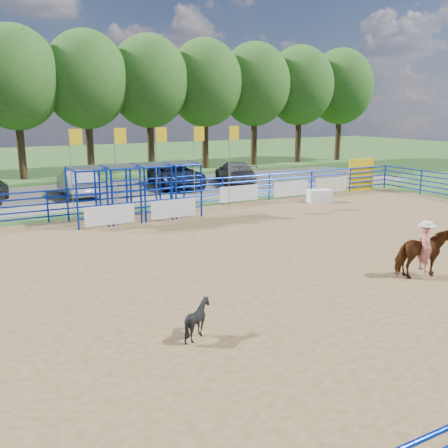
{
  "coord_description": "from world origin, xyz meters",
  "views": [
    {
      "loc": [
        -9.64,
        -13.2,
        5.04
      ],
      "look_at": [
        -1.85,
        1.0,
        1.3
      ],
      "focal_mm": 40.0,
      "sensor_mm": 36.0,
      "label": 1
    }
  ],
  "objects": [
    {
      "name": "horse_and_rider",
      "position": [
        2.66,
        -3.41,
        0.89
      ],
      "size": [
        1.9,
        1.14,
        2.45
      ],
      "color": "brown",
      "rests_on": "arena_dirt"
    },
    {
      "name": "car_b",
      "position": [
        -3.15,
        16.66,
        0.78
      ],
      "size": [
        1.65,
        4.71,
        1.55
      ],
      "primitive_type": "imported",
      "rotation": [
        0.0,
        0.0,
        3.14
      ],
      "color": "#919499",
      "rests_on": "gravel_strip"
    },
    {
      "name": "car_d",
      "position": [
        7.67,
        16.74,
        0.76
      ],
      "size": [
        3.53,
        5.56,
        1.5
      ],
      "primitive_type": "imported",
      "rotation": [
        0.0,
        0.0,
        2.84
      ],
      "color": "#4F4F51",
      "rests_on": "gravel_strip"
    },
    {
      "name": "perimeter_fence",
      "position": [
        0.0,
        0.0,
        0.75
      ],
      "size": [
        30.1,
        20.1,
        1.5
      ],
      "color": "#0723A5",
      "rests_on": "ground"
    },
    {
      "name": "arena_dirt",
      "position": [
        0.0,
        0.0,
        0.01
      ],
      "size": [
        30.0,
        20.0,
        0.02
      ],
      "primitive_type": "cube",
      "color": "olive",
      "rests_on": "ground"
    },
    {
      "name": "ground",
      "position": [
        0.0,
        0.0,
        0.0
      ],
      "size": [
        120.0,
        120.0,
        0.0
      ],
      "primitive_type": "plane",
      "color": "#3B6227",
      "rests_on": "ground"
    },
    {
      "name": "calf",
      "position": [
        -5.16,
        -3.81,
        0.45
      ],
      "size": [
        0.88,
        0.81,
        0.87
      ],
      "primitive_type": "imported",
      "rotation": [
        0.0,
        0.0,
        1.42
      ],
      "color": "black",
      "rests_on": "arena_dirt"
    },
    {
      "name": "gravel_strip",
      "position": [
        0.0,
        17.0,
        0.01
      ],
      "size": [
        40.0,
        10.0,
        0.01
      ],
      "primitive_type": "cube",
      "color": "slate",
      "rests_on": "ground"
    },
    {
      "name": "chute_assembly",
      "position": [
        -1.9,
        8.84,
        1.26
      ],
      "size": [
        19.32,
        2.41,
        4.2
      ],
      "color": "#0723A5",
      "rests_on": "ground"
    },
    {
      "name": "car_c",
      "position": [
        3.28,
        16.93,
        0.83
      ],
      "size": [
        3.38,
        6.15,
        1.63
      ],
      "primitive_type": "imported",
      "rotation": [
        0.0,
        0.0,
        -0.12
      ],
      "color": "black",
      "rests_on": "gravel_strip"
    },
    {
      "name": "treeline",
      "position": [
        0.0,
        26.0,
        7.53
      ],
      "size": [
        56.4,
        6.4,
        11.24
      ],
      "color": "#3F2B19",
      "rests_on": "ground"
    },
    {
      "name": "announcer_table",
      "position": [
        8.03,
        8.03,
        0.37
      ],
      "size": [
        1.42,
        0.92,
        0.7
      ],
      "primitive_type": "cube",
      "rotation": [
        0.0,
        0.0,
        -0.25
      ],
      "color": "white",
      "rests_on": "arena_dirt"
    }
  ]
}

